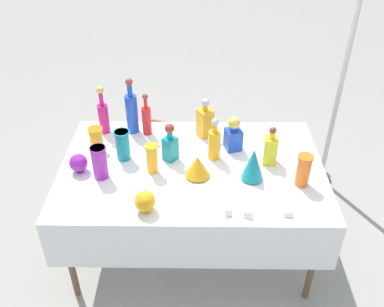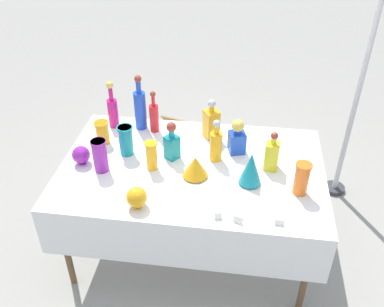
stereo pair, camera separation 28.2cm
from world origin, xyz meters
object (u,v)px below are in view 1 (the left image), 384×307
slender_vase_3 (152,158)px  round_bowl_0 (145,202)px  square_decanter_2 (205,121)px  canopy_pole (339,93)px  cardboard_box_behind_left (168,148)px  tall_bottle_0 (147,119)px  tall_bottle_2 (132,111)px  square_decanter_3 (233,135)px  round_bowl_1 (78,163)px  tall_bottle_1 (214,143)px  fluted_vase_0 (253,164)px  square_decanter_1 (270,149)px  fluted_vase_1 (197,166)px  square_decanter_0 (170,144)px  slender_vase_4 (304,169)px  tall_bottle_3 (103,115)px  slender_vase_1 (123,144)px  slender_vase_2 (100,162)px  slender_vase_0 (96,138)px

slender_vase_3 → round_bowl_0: slender_vase_3 is taller
square_decanter_2 → canopy_pole: size_ratio=0.13×
slender_vase_3 → cardboard_box_behind_left: bearing=89.3°
tall_bottle_0 → tall_bottle_2: bearing=164.7°
square_decanter_3 → round_bowl_0: square_decanter_3 is taller
tall_bottle_2 → round_bowl_1: (-0.29, -0.50, -0.10)m
square_decanter_3 → round_bowl_1: (-1.03, -0.28, -0.05)m
square_decanter_3 → tall_bottle_2: bearing=163.2°
tall_bottle_1 → fluted_vase_0: bearing=-44.2°
square_decanter_1 → slender_vase_3: square_decanter_1 is taller
fluted_vase_1 → round_bowl_1: (-0.78, 0.04, -0.01)m
tall_bottle_0 → square_decanter_2: 0.43m
square_decanter_1 → round_bowl_0: size_ratio=2.09×
tall_bottle_2 → square_decanter_0: size_ratio=1.54×
tall_bottle_0 → square_decanter_1: bearing=-22.5°
square_decanter_3 → slender_vase_4: square_decanter_3 is taller
tall_bottle_0 → slender_vase_3: bearing=-80.3°
slender_vase_4 → cardboard_box_behind_left: 1.70m
square_decanter_3 → slender_vase_4: 0.57m
round_bowl_1 → tall_bottle_1: bearing=10.6°
square_decanter_3 → cardboard_box_behind_left: size_ratio=0.46×
tall_bottle_3 → cardboard_box_behind_left: bearing=56.4°
square_decanter_0 → canopy_pole: bearing=29.1°
tall_bottle_2 → slender_vase_1: size_ratio=2.00×
tall_bottle_1 → slender_vase_2: size_ratio=1.35×
square_decanter_2 → slender_vase_1: (-0.56, -0.30, -0.01)m
tall_bottle_0 → fluted_vase_0: (0.73, -0.54, -0.01)m
round_bowl_1 → square_decanter_3: bearing=15.2°
square_decanter_1 → fluted_vase_1: bearing=-162.4°
square_decanter_0 → round_bowl_0: (-0.12, -0.52, -0.05)m
square_decanter_2 → square_decanter_3: 0.26m
tall_bottle_1 → tall_bottle_2: size_ratio=0.72×
tall_bottle_1 → slender_vase_4: tall_bottle_1 is taller
tall_bottle_1 → slender_vase_1: bearing=-178.5°
square_decanter_3 → square_decanter_2: bearing=139.3°
round_bowl_0 → canopy_pole: bearing=41.0°
slender_vase_3 → cardboard_box_behind_left: (0.01, 1.11, -0.69)m
fluted_vase_1 → canopy_pole: bearing=39.0°
slender_vase_3 → fluted_vase_1: bearing=-8.9°
slender_vase_2 → fluted_vase_0: 0.97m
tall_bottle_0 → slender_vase_3: tall_bottle_0 is taller
tall_bottle_0 → fluted_vase_0: 0.90m
tall_bottle_1 → fluted_vase_0: 0.33m
square_decanter_0 → square_decanter_2: square_decanter_2 is taller
slender_vase_2 → fluted_vase_1: size_ratio=1.39×
tall_bottle_3 → square_decanter_0: (0.51, -0.35, -0.03)m
tall_bottle_1 → slender_vase_4: bearing=-27.2°
fluted_vase_1 → tall_bottle_0: bearing=126.3°
square_decanter_3 → slender_vase_0: square_decanter_3 is taller
tall_bottle_3 → slender_vase_1: bearing=-60.9°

